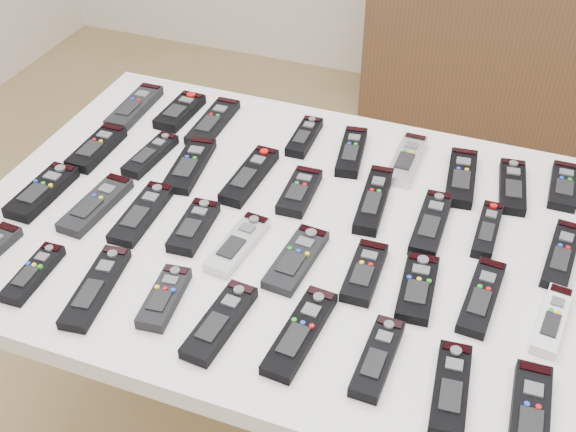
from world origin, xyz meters
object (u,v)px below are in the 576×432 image
(remote_16, at_px, (488,230))
(remote_32, at_px, (220,322))
(remote_24, at_px, (365,272))
(remote_20, at_px, (142,213))
(remote_22, at_px, (238,244))
(remote_18, at_px, (42,192))
(remote_15, at_px, (431,224))
(remote_36, at_px, (530,417))
(remote_26, at_px, (482,297))
(remote_7, at_px, (512,187))
(remote_9, at_px, (97,148))
(remote_13, at_px, (300,191))
(table, at_px, (288,246))
(remote_35, at_px, (451,388))
(remote_5, at_px, (407,160))
(remote_11, at_px, (190,165))
(remote_21, at_px, (194,227))
(remote_12, at_px, (250,176))
(remote_30, at_px, (96,287))
(remote_4, at_px, (352,152))
(remote_3, at_px, (304,137))
(remote_33, at_px, (300,333))
(remote_25, at_px, (418,288))
(remote_14, at_px, (374,200))
(remote_27, at_px, (552,320))
(remote_0, at_px, (135,107))
(remote_17, at_px, (562,255))
(remote_29, at_px, (33,273))
(remote_23, at_px, (296,259))
(remote_1, at_px, (180,111))
(remote_6, at_px, (461,178))
(remote_8, at_px, (564,186))
(remote_19, at_px, (96,205))
(remote_10, at_px, (151,155))
(remote_2, at_px, (213,122))
(remote_31, at_px, (164,297))

(remote_16, relative_size, remote_32, 0.89)
(remote_24, bearing_deg, remote_20, 177.16)
(remote_22, distance_m, remote_24, 0.25)
(remote_18, relative_size, remote_32, 0.99)
(remote_15, xyz_separation_m, remote_36, (0.23, -0.39, -0.00))
(remote_24, relative_size, remote_26, 0.83)
(remote_7, bearing_deg, remote_9, -175.35)
(remote_13, relative_size, remote_16, 0.93)
(table, distance_m, remote_35, 0.48)
(remote_5, relative_size, remote_20, 0.97)
(remote_11, bearing_deg, remote_16, -6.55)
(table, distance_m, remote_21, 0.20)
(remote_9, xyz_separation_m, remote_13, (0.48, 0.01, -0.00))
(remote_12, height_order, remote_35, remote_12)
(remote_30, bearing_deg, remote_4, 54.32)
(remote_3, xyz_separation_m, remote_36, (0.57, -0.60, 0.00))
(remote_11, relative_size, remote_33, 0.95)
(remote_5, relative_size, remote_30, 0.90)
(remote_25, distance_m, remote_32, 0.35)
(remote_14, distance_m, remote_27, 0.43)
(remote_0, distance_m, remote_25, 0.86)
(remote_5, height_order, remote_7, remote_5)
(remote_0, xyz_separation_m, remote_17, (1.01, -0.19, -0.00))
(remote_16, bearing_deg, remote_32, -133.48)
(remote_29, bearing_deg, remote_13, 45.07)
(table, distance_m, remote_32, 0.30)
(remote_3, height_order, remote_9, remote_9)
(remote_23, bearing_deg, remote_7, 51.37)
(remote_20, relative_size, remote_32, 1.04)
(remote_15, bearing_deg, remote_24, -115.99)
(remote_1, distance_m, remote_20, 0.39)
(remote_21, bearing_deg, table, 23.71)
(remote_6, relative_size, remote_14, 0.91)
(remote_13, relative_size, remote_30, 0.75)
(remote_4, relative_size, remote_27, 1.08)
(table, xyz_separation_m, remote_8, (0.50, 0.31, 0.07))
(remote_11, bearing_deg, remote_27, -21.16)
(remote_19, xyz_separation_m, remote_33, (0.50, -0.18, -0.00))
(remote_9, distance_m, remote_18, 0.18)
(remote_3, bearing_deg, remote_30, -108.76)
(remote_7, xyz_separation_m, remote_24, (-0.22, -0.36, 0.00))
(remote_10, xyz_separation_m, remote_18, (-0.14, -0.20, 0.00))
(remote_21, bearing_deg, remote_24, -4.91)
(remote_4, xyz_separation_m, remote_15, (0.22, -0.19, 0.00))
(remote_2, xyz_separation_m, remote_31, (0.17, -0.55, 0.00))
(remote_18, height_order, remote_29, remote_18)
(remote_3, relative_size, remote_19, 0.80)
(remote_2, height_order, remote_18, remote_18)
(remote_5, height_order, remote_35, remote_5)
(remote_14, height_order, remote_24, remote_14)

